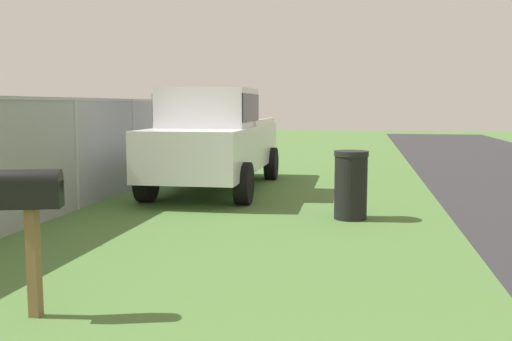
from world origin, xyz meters
The scene contains 4 objects.
mailbox centered at (4.23, 1.46, 0.99)m, with size 0.33×0.53×1.25m.
pickup_truck centered at (11.48, 1.80, 1.10)m, with size 5.38×2.15×2.09m.
trash_bin centered at (8.94, -1.04, 0.53)m, with size 0.53×0.53×1.06m.
fence_section centered at (8.90, 3.52, 1.01)m, with size 14.83×0.07×1.89m.
Camera 1 is at (-0.03, -1.21, 1.77)m, focal length 40.55 mm.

